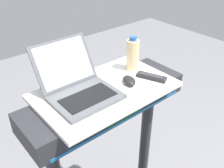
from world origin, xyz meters
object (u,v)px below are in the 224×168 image
at_px(water_bottle, 133,54).
at_px(laptop, 79,86).
at_px(computer_mouse, 129,81).
at_px(tv_remote, 151,77).

bearing_deg(water_bottle, laptop, -176.52).
bearing_deg(water_bottle, computer_mouse, -139.01).
relative_size(laptop, tv_remote, 2.18).
height_order(computer_mouse, tv_remote, computer_mouse).
xyz_separation_m(computer_mouse, tv_remote, (0.13, -0.04, -0.01)).
bearing_deg(tv_remote, laptop, 161.79).
distance_m(laptop, water_bottle, 0.38).
height_order(laptop, tv_remote, laptop).
relative_size(computer_mouse, tv_remote, 0.60).
relative_size(computer_mouse, water_bottle, 0.52).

